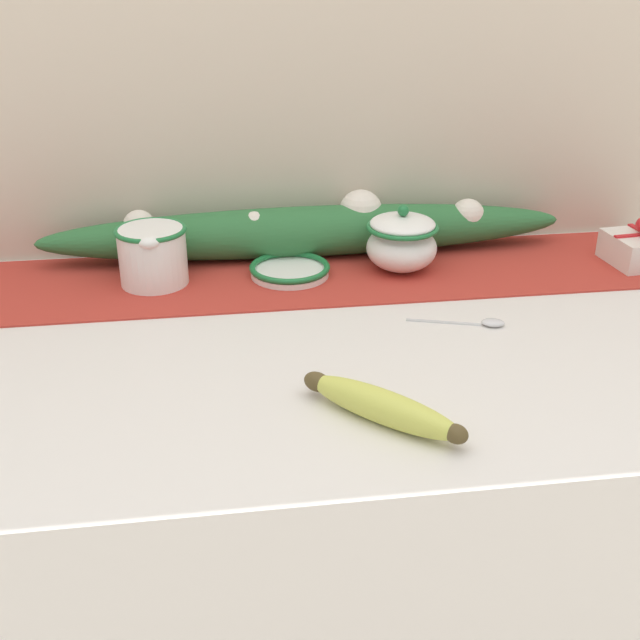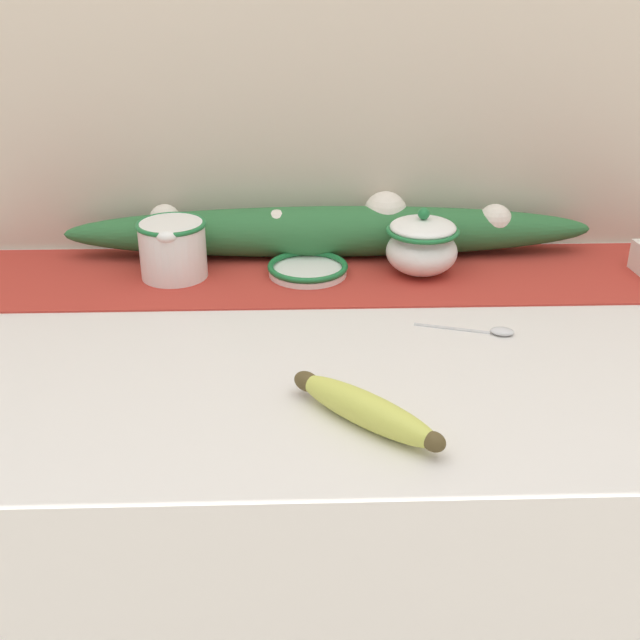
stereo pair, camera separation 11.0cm
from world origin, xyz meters
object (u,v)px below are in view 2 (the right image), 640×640
sugar_bowl (422,245)px  spoon (495,331)px  small_dish (308,269)px  cream_pitcher (173,247)px  banana (365,409)px

sugar_bowl → spoon: (0.08, -0.23, -0.05)m
small_dish → sugar_bowl: bearing=0.0°
cream_pitcher → spoon: (0.50, -0.23, -0.05)m
banana → cream_pitcher: bearing=121.6°
cream_pitcher → sugar_bowl: sugar_bowl is taller
sugar_bowl → banana: bearing=-106.1°
cream_pitcher → banana: cream_pitcher is taller
small_dish → spoon: 0.36m
cream_pitcher → spoon: cream_pitcher is taller
cream_pitcher → banana: bearing=-58.4°
cream_pitcher → sugar_bowl: bearing=-0.1°
sugar_bowl → cream_pitcher: bearing=179.9°
small_dish → spoon: (0.27, -0.23, -0.01)m
small_dish → spoon: size_ratio=0.95×
cream_pitcher → small_dish: size_ratio=0.99×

